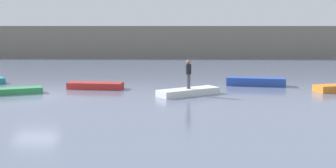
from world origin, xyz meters
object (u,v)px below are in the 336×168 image
at_px(rowboat_white, 188,92).
at_px(rowboat_red, 95,86).
at_px(rowboat_blue, 256,82).
at_px(rowboat_green, 14,91).
at_px(person_dark_shirt, 189,72).

bearing_deg(rowboat_white, rowboat_red, 123.39).
distance_m(rowboat_white, rowboat_blue, 6.07).
height_order(rowboat_green, rowboat_blue, rowboat_blue).
relative_size(rowboat_red, rowboat_white, 0.92).
bearing_deg(rowboat_green, rowboat_white, -24.44).
relative_size(rowboat_green, rowboat_red, 0.93).
xyz_separation_m(rowboat_white, person_dark_shirt, (0.00, 0.00, 1.12)).
bearing_deg(rowboat_white, rowboat_blue, 7.02).
distance_m(rowboat_green, rowboat_white, 10.20).
distance_m(rowboat_white, person_dark_shirt, 1.12).
bearing_deg(person_dark_shirt, rowboat_white, 0.00).
relative_size(rowboat_green, person_dark_shirt, 1.93).
bearing_deg(rowboat_red, rowboat_white, -15.63).
bearing_deg(person_dark_shirt, rowboat_green, 179.00).
bearing_deg(person_dark_shirt, rowboat_red, 157.88).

